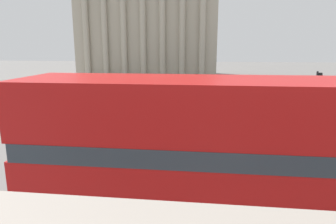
{
  "coord_description": "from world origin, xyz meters",
  "views": [
    {
      "loc": [
        -0.7,
        -2.22,
        4.96
      ],
      "look_at": [
        -2.85,
        15.65,
        1.01
      ],
      "focal_mm": 32.0,
      "sensor_mm": 36.0,
      "label": 1
    }
  ],
  "objects": [
    {
      "name": "double_decker_bus",
      "position": [
        -0.23,
        5.0,
        2.35
      ],
      "size": [
        10.04,
        2.67,
        4.2
      ],
      "rotation": [
        0.0,
        0.0,
        -0.02
      ],
      "color": "black",
      "rests_on": "ground_plane"
    },
    {
      "name": "plaza_building_left",
      "position": [
        -9.93,
        49.62,
        10.92
      ],
      "size": [
        22.63,
        13.75,
        21.86
      ],
      "color": "#B2A893",
      "rests_on": "ground_plane"
    },
    {
      "name": "traffic_light_near",
      "position": [
        3.98,
        10.13,
        2.37
      ],
      "size": [
        0.42,
        0.24,
        3.61
      ],
      "color": "black",
      "rests_on": "ground_plane"
    },
    {
      "name": "traffic_light_mid",
      "position": [
        6.69,
        18.31,
        2.24
      ],
      "size": [
        0.42,
        0.24,
        3.4
      ],
      "color": "black",
      "rests_on": "ground_plane"
    },
    {
      "name": "pedestrian_olive",
      "position": [
        -2.32,
        12.12,
        1.0
      ],
      "size": [
        0.32,
        0.32,
        1.74
      ],
      "rotation": [
        0.0,
        0.0,
        4.49
      ],
      "color": "#282B33",
      "rests_on": "ground_plane"
    },
    {
      "name": "pedestrian_grey",
      "position": [
        5.55,
        32.1,
        1.06
      ],
      "size": [
        0.32,
        0.32,
        1.83
      ],
      "rotation": [
        0.0,
        0.0,
        1.07
      ],
      "color": "#282B33",
      "rests_on": "ground_plane"
    },
    {
      "name": "pedestrian_black",
      "position": [
        0.29,
        21.47,
        1.03
      ],
      "size": [
        0.32,
        0.32,
        1.78
      ],
      "rotation": [
        0.0,
        0.0,
        3.14
      ],
      "color": "#282B33",
      "rests_on": "ground_plane"
    },
    {
      "name": "pedestrian_white",
      "position": [
        0.88,
        13.16,
        1.05
      ],
      "size": [
        0.32,
        0.32,
        1.8
      ],
      "rotation": [
        0.0,
        0.0,
        2.13
      ],
      "color": "#282B33",
      "rests_on": "ground_plane"
    }
  ]
}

